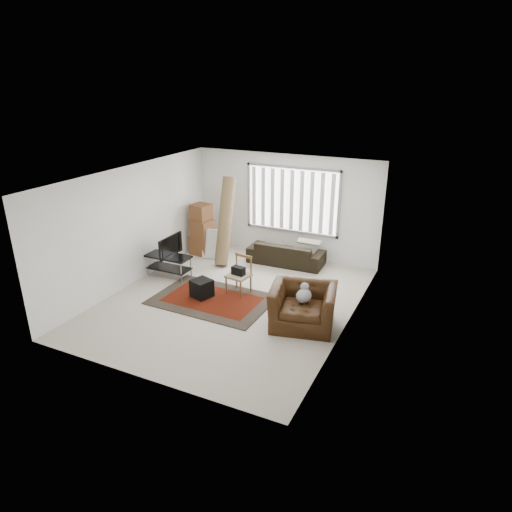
{
  "coord_description": "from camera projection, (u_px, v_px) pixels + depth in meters",
  "views": [
    {
      "loc": [
        4.25,
        -7.69,
        4.49
      ],
      "look_at": [
        0.5,
        0.18,
        1.05
      ],
      "focal_mm": 32.0,
      "sensor_mm": 36.0,
      "label": 1
    }
  ],
  "objects": [
    {
      "name": "persian_rug",
      "position": [
        212.0,
        300.0,
        9.82
      ],
      "size": [
        2.53,
        1.72,
        0.02
      ],
      "color": "black",
      "rests_on": "ground"
    },
    {
      "name": "side_chair",
      "position": [
        239.0,
        273.0,
        9.98
      ],
      "size": [
        0.52,
        0.52,
        0.86
      ],
      "rotation": [
        0.0,
        0.0,
        -0.14
      ],
      "color": "#8A795A",
      "rests_on": "ground"
    },
    {
      "name": "sofa",
      "position": [
        286.0,
        250.0,
        11.62
      ],
      "size": [
        1.96,
        0.9,
        0.74
      ],
      "primitive_type": "imported",
      "rotation": [
        0.0,
        0.0,
        3.17
      ],
      "color": "black",
      "rests_on": "ground"
    },
    {
      "name": "subwoofer",
      "position": [
        202.0,
        288.0,
        9.87
      ],
      "size": [
        0.49,
        0.49,
        0.39
      ],
      "primitive_type": "cube",
      "rotation": [
        0.0,
        0.0,
        -0.3
      ],
      "color": "black",
      "rests_on": "persian_rug"
    },
    {
      "name": "white_flatpack",
      "position": [
        214.0,
        244.0,
        11.96
      ],
      "size": [
        0.64,
        0.32,
        0.78
      ],
      "primitive_type": "cube",
      "rotation": [
        -0.16,
        0.0,
        0.18
      ],
      "color": "silver",
      "rests_on": "ground"
    },
    {
      "name": "room",
      "position": [
        243.0,
        216.0,
        9.58
      ],
      "size": [
        6.0,
        6.02,
        2.71
      ],
      "color": "beige",
      "rests_on": "ground"
    },
    {
      "name": "armchair",
      "position": [
        303.0,
        304.0,
        8.68
      ],
      "size": [
        1.44,
        1.32,
        0.91
      ],
      "rotation": [
        0.0,
        0.0,
        0.22
      ],
      "color": "#351C0A",
      "rests_on": "ground"
    },
    {
      "name": "tv_stand",
      "position": [
        169.0,
        261.0,
        10.85
      ],
      "size": [
        1.08,
        0.48,
        0.54
      ],
      "color": "black",
      "rests_on": "ground"
    },
    {
      "name": "tv",
      "position": [
        168.0,
        246.0,
        10.71
      ],
      "size": [
        0.11,
        0.87,
        0.5
      ],
      "primitive_type": "imported",
      "rotation": [
        0.0,
        0.0,
        1.57
      ],
      "color": "black",
      "rests_on": "tv_stand"
    },
    {
      "name": "moving_boxes",
      "position": [
        202.0,
        231.0,
        12.18
      ],
      "size": [
        0.63,
        0.59,
        1.37
      ],
      "color": "brown",
      "rests_on": "ground"
    },
    {
      "name": "rolled_rug",
      "position": [
        225.0,
        221.0,
        11.46
      ],
      "size": [
        0.42,
        1.02,
        2.2
      ],
      "primitive_type": "cylinder",
      "rotation": [
        -0.31,
        0.0,
        0.1
      ],
      "color": "brown",
      "rests_on": "ground"
    }
  ]
}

